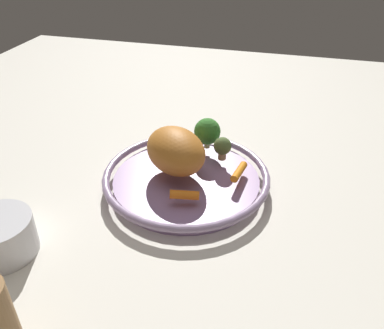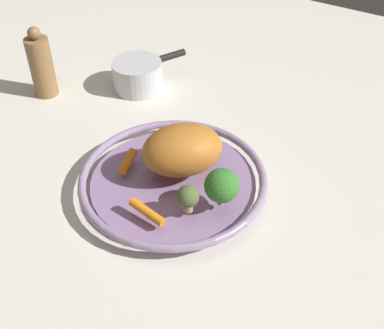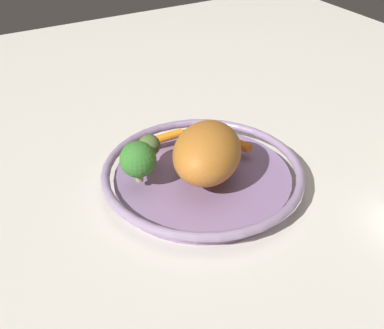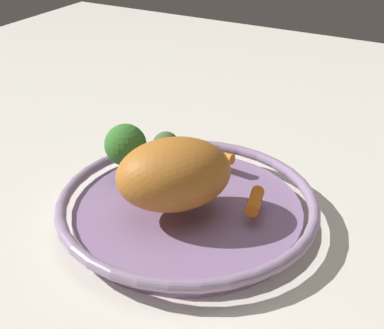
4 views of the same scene
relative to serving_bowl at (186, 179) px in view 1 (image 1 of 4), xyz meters
The scene contains 7 objects.
ground_plane 0.02m from the serving_bowl, ahead, with size 1.89×1.89×0.00m, color silver.
serving_bowl is the anchor object (origin of this frame).
roast_chicken_piece 0.07m from the serving_bowl, 75.28° to the left, with size 0.14×0.11×0.09m, color #B76B26.
baby_carrot_near_rim 0.11m from the serving_bowl, 80.25° to the right, with size 0.02×0.02×0.07m, color orange.
baby_carrot_left 0.09m from the serving_bowl, 166.46° to the right, with size 0.02×0.02×0.05m, color orange.
broccoli_floret_edge 0.12m from the serving_bowl, ahead, with size 0.06×0.06×0.07m.
broccoli_floret_large 0.10m from the serving_bowl, 41.12° to the right, with size 0.04×0.04×0.05m.
Camera 1 is at (-0.65, -0.19, 0.49)m, focal length 37.60 mm.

